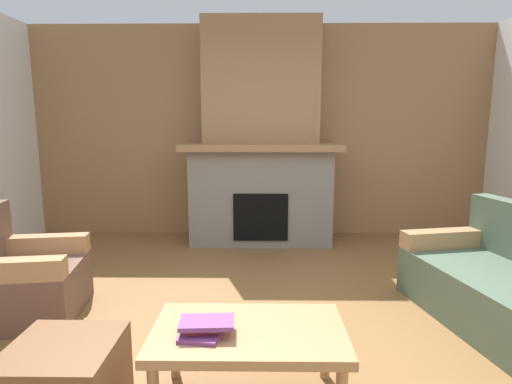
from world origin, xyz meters
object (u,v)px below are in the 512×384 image
(armchair, at_px, (21,279))
(coffee_table, at_px, (249,338))
(fireplace, at_px, (261,148))
(ottoman, at_px, (65,382))

(armchair, relative_size, coffee_table, 0.86)
(armchair, bearing_deg, coffee_table, -29.54)
(fireplace, height_order, armchair, fireplace)
(armchair, xyz_separation_m, coffee_table, (1.78, -1.01, 0.08))
(fireplace, xyz_separation_m, armchair, (-1.84, -2.14, -0.87))
(coffee_table, xyz_separation_m, ottoman, (-0.92, -0.12, -0.18))
(armchair, xyz_separation_m, ottoman, (0.86, -1.13, -0.09))
(ottoman, bearing_deg, fireplace, 73.34)
(fireplace, distance_m, armchair, 2.95)
(fireplace, relative_size, ottoman, 5.19)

